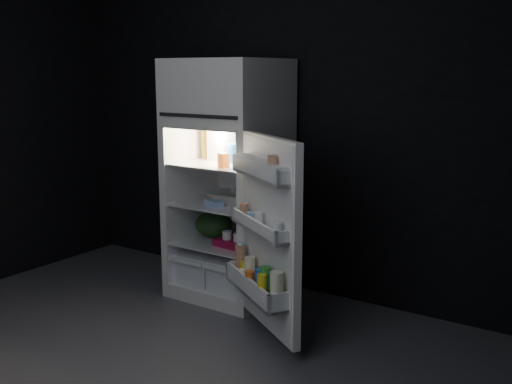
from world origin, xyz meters
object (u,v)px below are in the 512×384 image
Objects in this scene: fridge_door at (266,238)px; yogurt_tray at (234,244)px; refrigerator at (230,171)px; milk_jug at (221,144)px; egg_carton at (235,200)px.

fridge_door is 0.74m from yogurt_tray.
refrigerator is 0.55m from yogurt_tray.
fridge_door is 5.08× the size of milk_jug.
fridge_door reaches higher than egg_carton.
egg_carton is (0.22, -0.13, -0.38)m from milk_jug.
fridge_door is at bearing -30.11° from yogurt_tray.
fridge_door is 4.19× the size of yogurt_tray.
egg_carton reaches higher than yogurt_tray.
milk_jug is (-0.11, 0.04, 0.19)m from refrigerator.
refrigerator reaches higher than fridge_door.
fridge_door is at bearing -43.23° from egg_carton.
egg_carton is at bearing 126.46° from yogurt_tray.
yogurt_tray is (-0.56, 0.42, -0.23)m from fridge_door.
yogurt_tray is (0.04, -0.07, -0.31)m from egg_carton.
refrigerator is at bearing 139.42° from yogurt_tray.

